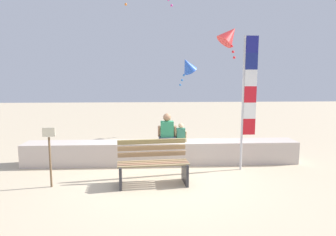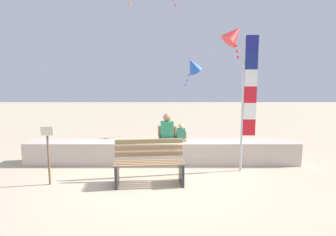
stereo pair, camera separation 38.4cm
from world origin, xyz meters
name	(u,v)px [view 2 (the right image)]	position (x,y,z in m)	size (l,w,h in m)	color
ground_plane	(161,177)	(0.00, 0.00, 0.00)	(40.00, 40.00, 0.00)	#C5B191
seawall_ledge	(162,152)	(0.00, 1.06, 0.28)	(6.86, 0.65, 0.56)	beige
park_bench	(149,164)	(-0.24, -0.38, 0.41)	(1.48, 0.73, 0.88)	#937D55
person_adult	(167,130)	(0.13, 1.08, 0.84)	(0.47, 0.34, 0.72)	#383952
person_child	(181,134)	(0.48, 1.08, 0.75)	(0.31, 0.22, 0.47)	tan
flag_banner	(247,94)	(1.95, 0.44, 1.79)	(0.34, 0.05, 3.11)	#B7B7BC
kite_red	(234,35)	(2.20, 3.11, 3.49)	(0.87, 0.78, 1.16)	red
kite_blue	(193,65)	(1.05, 4.50, 2.62)	(0.87, 0.82, 1.11)	blue
sign_post	(48,150)	(-2.27, -0.46, 0.72)	(0.24, 0.04, 1.20)	brown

